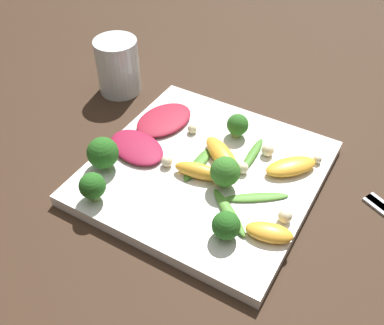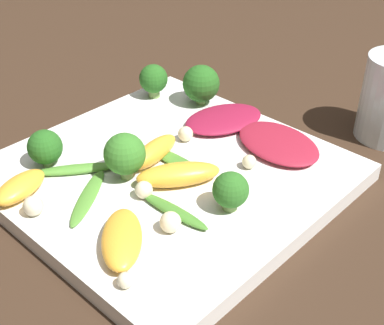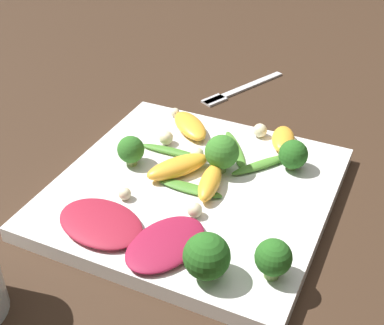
% 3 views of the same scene
% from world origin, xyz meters
% --- Properties ---
extents(ground_plane, '(2.40, 2.40, 0.00)m').
position_xyz_m(ground_plane, '(0.00, 0.00, 0.00)').
color(ground_plane, '#382619').
extents(plate, '(0.30, 0.30, 0.02)m').
position_xyz_m(plate, '(0.00, 0.00, 0.01)').
color(plate, white).
rests_on(plate, ground_plane).
extents(drinking_glass, '(0.07, 0.07, 0.10)m').
position_xyz_m(drinking_glass, '(-0.12, -0.24, 0.05)').
color(drinking_glass, silver).
rests_on(drinking_glass, ground_plane).
extents(radicchio_leaf_0, '(0.11, 0.09, 0.01)m').
position_xyz_m(radicchio_leaf_0, '(-0.06, -0.11, 0.02)').
color(radicchio_leaf_0, maroon).
rests_on(radicchio_leaf_0, plate).
extents(radicchio_leaf_1, '(0.08, 0.11, 0.01)m').
position_xyz_m(radicchio_leaf_1, '(0.02, -0.10, 0.02)').
color(radicchio_leaf_1, maroon).
rests_on(radicchio_leaf_1, plate).
extents(orange_segment_0, '(0.07, 0.08, 0.02)m').
position_xyz_m(orange_segment_0, '(-0.03, 0.01, 0.03)').
color(orange_segment_0, '#FCAD33').
rests_on(orange_segment_0, plate).
extents(orange_segment_1, '(0.03, 0.07, 0.02)m').
position_xyz_m(orange_segment_1, '(0.02, 0.00, 0.03)').
color(orange_segment_1, '#FCAD33').
rests_on(orange_segment_1, plate).
extents(orange_segment_2, '(0.04, 0.06, 0.02)m').
position_xyz_m(orange_segment_2, '(0.07, 0.12, 0.03)').
color(orange_segment_2, '#FCAD33').
rests_on(orange_segment_2, plate).
extents(orange_segment_3, '(0.08, 0.07, 0.02)m').
position_xyz_m(orange_segment_3, '(-0.05, 0.11, 0.03)').
color(orange_segment_3, '#FCAD33').
rests_on(orange_segment_3, plate).
extents(broccoli_floret_0, '(0.03, 0.03, 0.04)m').
position_xyz_m(broccoli_floret_0, '(-0.09, 0.01, 0.04)').
color(broccoli_floret_0, '#7A9E51').
rests_on(broccoli_floret_0, plate).
extents(broccoli_floret_1, '(0.04, 0.04, 0.05)m').
position_xyz_m(broccoli_floret_1, '(0.07, -0.12, 0.04)').
color(broccoli_floret_1, '#7A9E51').
rests_on(broccoli_floret_1, plate).
extents(broccoli_floret_2, '(0.03, 0.03, 0.04)m').
position_xyz_m(broccoli_floret_2, '(0.09, 0.08, 0.04)').
color(broccoli_floret_2, '#7A9E51').
rests_on(broccoli_floret_2, plate).
extents(broccoli_floret_3, '(0.04, 0.04, 0.05)m').
position_xyz_m(broccoli_floret_3, '(0.02, 0.04, 0.04)').
color(broccoli_floret_3, '#7A9E51').
rests_on(broccoli_floret_3, plate).
extents(broccoli_floret_4, '(0.03, 0.03, 0.04)m').
position_xyz_m(broccoli_floret_4, '(0.12, -0.10, 0.04)').
color(broccoli_floret_4, '#7A9E51').
rests_on(broccoli_floret_4, plate).
extents(arugula_sprig_0, '(0.06, 0.08, 0.00)m').
position_xyz_m(arugula_sprig_0, '(0.02, 0.09, 0.02)').
color(arugula_sprig_0, '#518E33').
rests_on(arugula_sprig_0, plate).
extents(arugula_sprig_1, '(0.06, 0.08, 0.01)m').
position_xyz_m(arugula_sprig_1, '(0.06, 0.07, 0.02)').
color(arugula_sprig_1, '#518E33').
rests_on(arugula_sprig_1, plate).
extents(arugula_sprig_2, '(0.08, 0.02, 0.01)m').
position_xyz_m(arugula_sprig_2, '(-0.00, -0.01, 0.02)').
color(arugula_sprig_2, '#47842D').
rests_on(arugula_sprig_2, plate).
extents(arugula_sprig_3, '(0.08, 0.02, 0.01)m').
position_xyz_m(arugula_sprig_3, '(-0.05, 0.05, 0.02)').
color(arugula_sprig_3, '#47842D').
rests_on(arugula_sprig_3, plate).
extents(macadamia_nut_0, '(0.01, 0.01, 0.01)m').
position_xyz_m(macadamia_nut_0, '(-0.09, 0.13, 0.02)').
color(macadamia_nut_0, beige).
rests_on(macadamia_nut_0, plate).
extents(macadamia_nut_1, '(0.01, 0.01, 0.01)m').
position_xyz_m(macadamia_nut_1, '(-0.06, -0.05, 0.03)').
color(macadamia_nut_1, beige).
rests_on(macadamia_nut_1, plate).
extents(macadamia_nut_2, '(0.02, 0.02, 0.02)m').
position_xyz_m(macadamia_nut_2, '(-0.07, 0.06, 0.03)').
color(macadamia_nut_2, beige).
rests_on(macadamia_nut_2, plate).
extents(macadamia_nut_3, '(0.02, 0.02, 0.02)m').
position_xyz_m(macadamia_nut_3, '(0.03, 0.13, 0.03)').
color(macadamia_nut_3, beige).
rests_on(macadamia_nut_3, plate).
extents(macadamia_nut_4, '(0.02, 0.02, 0.02)m').
position_xyz_m(macadamia_nut_4, '(0.02, -0.05, 0.03)').
color(macadamia_nut_4, beige).
rests_on(macadamia_nut_4, plate).
extents(macadamia_nut_5, '(0.02, 0.02, 0.02)m').
position_xyz_m(macadamia_nut_5, '(-0.02, 0.05, 0.03)').
color(macadamia_nut_5, beige).
rests_on(macadamia_nut_5, plate).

